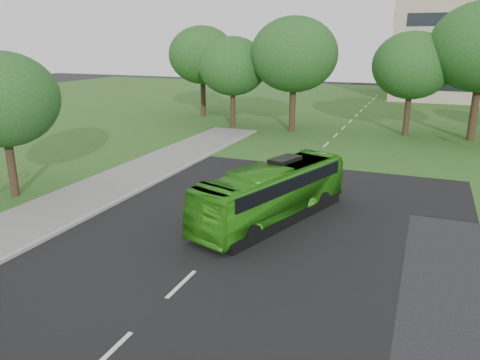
{
  "coord_description": "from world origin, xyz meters",
  "views": [
    {
      "loc": [
        7.22,
        -14.58,
        8.09
      ],
      "look_at": [
        -0.79,
        5.39,
        1.6
      ],
      "focal_mm": 35.0,
      "sensor_mm": 36.0,
      "label": 1
    }
  ],
  "objects_px": {
    "bus": "(273,193)",
    "tree_side_near": "(2,100)",
    "tree_park_b": "(294,55)",
    "tree_park_f": "(202,55)",
    "tree_park_a": "(233,66)",
    "tree_park_c": "(412,66)"
  },
  "relations": [
    {
      "from": "tree_park_f",
      "to": "bus",
      "type": "bearing_deg",
      "value": -58.07
    },
    {
      "from": "tree_side_near",
      "to": "tree_park_f",
      "type": "bearing_deg",
      "value": 95.49
    },
    {
      "from": "tree_park_a",
      "to": "tree_park_f",
      "type": "height_order",
      "value": "tree_park_f"
    },
    {
      "from": "tree_park_c",
      "to": "tree_park_f",
      "type": "height_order",
      "value": "tree_park_f"
    },
    {
      "from": "tree_park_f",
      "to": "tree_park_a",
      "type": "bearing_deg",
      "value": -43.01
    },
    {
      "from": "tree_park_b",
      "to": "bus",
      "type": "xyz_separation_m",
      "value": [
        5.15,
        -21.57,
        -5.49
      ]
    },
    {
      "from": "tree_park_a",
      "to": "tree_park_c",
      "type": "distance_m",
      "value": 15.67
    },
    {
      "from": "tree_park_a",
      "to": "tree_side_near",
      "type": "distance_m",
      "value": 23.45
    },
    {
      "from": "tree_park_b",
      "to": "tree_park_f",
      "type": "distance_m",
      "value": 12.63
    },
    {
      "from": "tree_park_a",
      "to": "bus",
      "type": "distance_m",
      "value": 24.39
    },
    {
      "from": "tree_park_a",
      "to": "tree_park_c",
      "type": "height_order",
      "value": "tree_park_c"
    },
    {
      "from": "tree_park_a",
      "to": "bus",
      "type": "bearing_deg",
      "value": -62.96
    },
    {
      "from": "bus",
      "to": "tree_side_near",
      "type": "bearing_deg",
      "value": -153.8
    },
    {
      "from": "tree_park_a",
      "to": "tree_side_near",
      "type": "relative_size",
      "value": 1.11
    },
    {
      "from": "tree_park_f",
      "to": "tree_side_near",
      "type": "height_order",
      "value": "tree_park_f"
    },
    {
      "from": "tree_park_b",
      "to": "tree_side_near",
      "type": "height_order",
      "value": "tree_park_b"
    },
    {
      "from": "tree_park_a",
      "to": "bus",
      "type": "height_order",
      "value": "tree_park_a"
    },
    {
      "from": "tree_side_near",
      "to": "tree_park_a",
      "type": "bearing_deg",
      "value": 82.62
    },
    {
      "from": "tree_park_b",
      "to": "tree_park_f",
      "type": "height_order",
      "value": "tree_park_b"
    },
    {
      "from": "bus",
      "to": "tree_park_c",
      "type": "bearing_deg",
      "value": 97.28
    },
    {
      "from": "tree_park_b",
      "to": "tree_park_c",
      "type": "relative_size",
      "value": 1.15
    },
    {
      "from": "tree_park_c",
      "to": "tree_park_f",
      "type": "distance_m",
      "value": 21.58
    }
  ]
}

